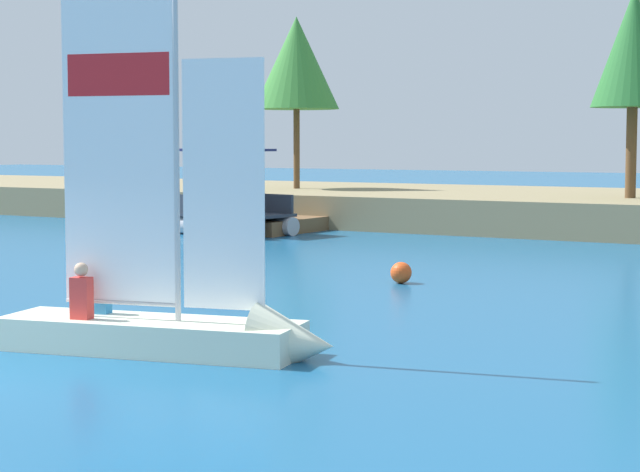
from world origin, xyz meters
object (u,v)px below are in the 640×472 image
Objects in this scene: wooden_dock at (286,225)px; pontoon_boat at (213,213)px; shoreline_tree_left at (296,63)px; channel_buoy at (401,273)px; shoreline_tree_midleft at (634,49)px; sailboat at (192,317)px.

pontoon_boat is (-1.86, -1.52, 0.44)m from wooden_dock.
channel_buoy is (12.81, -16.48, -5.84)m from shoreline_tree_left.
shoreline_tree_midleft is 14.71m from pontoon_boat.
shoreline_tree_midleft is at bearing -3.51° from shoreline_tree_left.
sailboat is 21.02m from pontoon_boat.
channel_buoy is at bearing -92.21° from shoreline_tree_midleft.
sailboat is at bearing -89.02° from shoreline_tree_midleft.
shoreline_tree_left is at bearing 176.49° from shoreline_tree_midleft.
shoreline_tree_left reaches higher than sailboat.
shoreline_tree_left is 1.15× the size of pontoon_boat.
wooden_dock is 0.69× the size of pontoon_boat.
sailboat is at bearing -44.68° from pontoon_boat.
channel_buoy is (-1.02, 8.60, -0.31)m from sailboat.
wooden_dock is at bearing 106.22° from sailboat.
shoreline_tree_left reaches higher than wooden_dock.
wooden_dock is at bearing -60.97° from shoreline_tree_left.
channel_buoy is at bearing -27.53° from pontoon_boat.
wooden_dock reaches higher than channel_buoy.
shoreline_tree_left is 21.68m from channel_buoy.
sailboat is (0.41, -24.26, -5.47)m from shoreline_tree_midleft.
pontoon_boat is at bearing -140.86° from wooden_dock.
shoreline_tree_midleft is 1.69× the size of wooden_dock.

